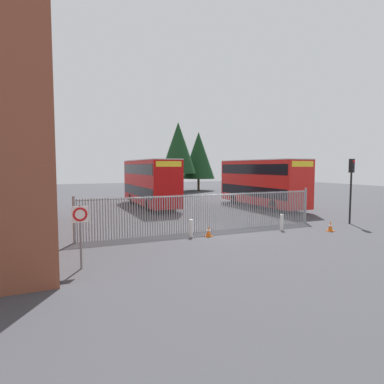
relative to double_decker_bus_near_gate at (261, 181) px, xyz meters
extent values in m
plane|color=#3D3D42|center=(-8.90, -0.23, -2.42)|extent=(100.00, 100.00, 0.00)
cylinder|color=gray|center=(-17.04, -8.23, -1.32)|extent=(0.06, 0.06, 2.20)
cylinder|color=gray|center=(-16.90, -8.23, -1.32)|extent=(0.06, 0.06, 2.20)
cylinder|color=gray|center=(-16.76, -8.23, -1.32)|extent=(0.06, 0.06, 2.20)
cylinder|color=gray|center=(-16.62, -8.23, -1.32)|extent=(0.06, 0.06, 2.20)
cylinder|color=gray|center=(-16.48, -8.23, -1.32)|extent=(0.06, 0.06, 2.20)
cylinder|color=gray|center=(-16.34, -8.23, -1.32)|extent=(0.06, 0.06, 2.20)
cylinder|color=gray|center=(-16.20, -8.23, -1.32)|extent=(0.06, 0.06, 2.20)
cylinder|color=gray|center=(-16.06, -8.23, -1.32)|extent=(0.06, 0.06, 2.20)
cylinder|color=gray|center=(-15.92, -8.23, -1.32)|extent=(0.06, 0.06, 2.20)
cylinder|color=gray|center=(-15.78, -8.23, -1.32)|extent=(0.06, 0.06, 2.20)
cylinder|color=gray|center=(-15.64, -8.23, -1.32)|extent=(0.06, 0.06, 2.20)
cylinder|color=gray|center=(-15.50, -8.23, -1.32)|extent=(0.06, 0.06, 2.20)
cylinder|color=gray|center=(-15.36, -8.23, -1.32)|extent=(0.06, 0.06, 2.20)
cylinder|color=gray|center=(-15.22, -8.23, -1.32)|extent=(0.06, 0.06, 2.20)
cylinder|color=gray|center=(-15.08, -8.23, -1.32)|extent=(0.06, 0.06, 2.20)
cylinder|color=gray|center=(-14.95, -8.23, -1.32)|extent=(0.06, 0.06, 2.20)
cylinder|color=gray|center=(-14.81, -8.23, -1.32)|extent=(0.06, 0.06, 2.20)
cylinder|color=gray|center=(-14.67, -8.23, -1.32)|extent=(0.06, 0.06, 2.20)
cylinder|color=gray|center=(-14.53, -8.23, -1.32)|extent=(0.06, 0.06, 2.20)
cylinder|color=gray|center=(-14.39, -8.23, -1.32)|extent=(0.06, 0.06, 2.20)
cylinder|color=gray|center=(-14.25, -8.23, -1.32)|extent=(0.06, 0.06, 2.20)
cylinder|color=gray|center=(-14.11, -8.23, -1.32)|extent=(0.06, 0.06, 2.20)
cylinder|color=gray|center=(-13.97, -8.23, -1.32)|extent=(0.06, 0.06, 2.20)
cylinder|color=gray|center=(-13.83, -8.23, -1.32)|extent=(0.06, 0.06, 2.20)
cylinder|color=gray|center=(-13.69, -8.23, -1.32)|extent=(0.06, 0.06, 2.20)
cylinder|color=gray|center=(-13.55, -8.23, -1.32)|extent=(0.06, 0.06, 2.20)
cylinder|color=gray|center=(-13.41, -8.23, -1.32)|extent=(0.06, 0.06, 2.20)
cylinder|color=gray|center=(-13.27, -8.23, -1.32)|extent=(0.06, 0.06, 2.20)
cylinder|color=gray|center=(-13.13, -8.23, -1.32)|extent=(0.06, 0.06, 2.20)
cylinder|color=gray|center=(-12.99, -8.23, -1.32)|extent=(0.06, 0.06, 2.20)
cylinder|color=gray|center=(-12.85, -8.23, -1.32)|extent=(0.06, 0.06, 2.20)
cylinder|color=gray|center=(-12.72, -8.23, -1.32)|extent=(0.06, 0.06, 2.20)
cylinder|color=gray|center=(-12.58, -8.23, -1.32)|extent=(0.06, 0.06, 2.20)
cylinder|color=gray|center=(-12.44, -8.23, -1.32)|extent=(0.06, 0.06, 2.20)
cylinder|color=gray|center=(-12.30, -8.23, -1.32)|extent=(0.06, 0.06, 2.20)
cylinder|color=gray|center=(-12.16, -8.23, -1.32)|extent=(0.06, 0.06, 2.20)
cylinder|color=gray|center=(-12.02, -8.23, -1.32)|extent=(0.06, 0.06, 2.20)
cylinder|color=gray|center=(-11.88, -8.23, -1.32)|extent=(0.06, 0.06, 2.20)
cylinder|color=gray|center=(-11.74, -8.23, -1.32)|extent=(0.06, 0.06, 2.20)
cylinder|color=gray|center=(-11.60, -8.23, -1.32)|extent=(0.06, 0.06, 2.20)
cylinder|color=gray|center=(-11.46, -8.23, -1.32)|extent=(0.06, 0.06, 2.20)
cylinder|color=gray|center=(-11.32, -8.23, -1.32)|extent=(0.06, 0.06, 2.20)
cylinder|color=gray|center=(-11.18, -8.23, -1.32)|extent=(0.06, 0.06, 2.20)
cylinder|color=gray|center=(-11.04, -8.23, -1.32)|extent=(0.06, 0.06, 2.20)
cylinder|color=gray|center=(-10.90, -8.23, -1.32)|extent=(0.06, 0.06, 2.20)
cylinder|color=gray|center=(-10.76, -8.23, -1.32)|extent=(0.06, 0.06, 2.20)
cylinder|color=gray|center=(-10.62, -8.23, -1.32)|extent=(0.06, 0.06, 2.20)
cylinder|color=gray|center=(-10.49, -8.23, -1.32)|extent=(0.06, 0.06, 2.20)
cylinder|color=gray|center=(-10.35, -8.23, -1.32)|extent=(0.06, 0.06, 2.20)
cylinder|color=gray|center=(-10.21, -8.23, -1.32)|extent=(0.06, 0.06, 2.20)
cylinder|color=gray|center=(-10.07, -8.23, -1.32)|extent=(0.06, 0.06, 2.20)
cylinder|color=gray|center=(-9.93, -8.23, -1.32)|extent=(0.06, 0.06, 2.20)
cylinder|color=gray|center=(-9.79, -8.23, -1.32)|extent=(0.06, 0.06, 2.20)
cylinder|color=gray|center=(-9.65, -8.23, -1.32)|extent=(0.06, 0.06, 2.20)
cylinder|color=gray|center=(-9.51, -8.23, -1.32)|extent=(0.06, 0.06, 2.20)
cylinder|color=gray|center=(-9.37, -8.23, -1.32)|extent=(0.06, 0.06, 2.20)
cylinder|color=gray|center=(-9.23, -8.23, -1.32)|extent=(0.06, 0.06, 2.20)
cylinder|color=gray|center=(-9.09, -8.23, -1.32)|extent=(0.06, 0.06, 2.20)
cylinder|color=gray|center=(-8.95, -8.23, -1.32)|extent=(0.06, 0.06, 2.20)
cylinder|color=gray|center=(-8.81, -8.23, -1.32)|extent=(0.06, 0.06, 2.20)
cylinder|color=gray|center=(-8.67, -8.23, -1.32)|extent=(0.06, 0.06, 2.20)
cylinder|color=gray|center=(-8.53, -8.23, -1.32)|extent=(0.06, 0.06, 2.20)
cylinder|color=gray|center=(-8.39, -8.23, -1.32)|extent=(0.06, 0.06, 2.20)
cylinder|color=gray|center=(-8.26, -8.23, -1.32)|extent=(0.06, 0.06, 2.20)
cylinder|color=gray|center=(-8.12, -8.23, -1.32)|extent=(0.06, 0.06, 2.20)
cylinder|color=gray|center=(-7.98, -8.23, -1.32)|extent=(0.06, 0.06, 2.20)
cylinder|color=gray|center=(-7.84, -8.23, -1.32)|extent=(0.06, 0.06, 2.20)
cylinder|color=gray|center=(-7.70, -8.23, -1.32)|extent=(0.06, 0.06, 2.20)
cylinder|color=gray|center=(-7.56, -8.23, -1.32)|extent=(0.06, 0.06, 2.20)
cylinder|color=gray|center=(-7.42, -8.23, -1.32)|extent=(0.06, 0.06, 2.20)
cylinder|color=gray|center=(-7.28, -8.23, -1.32)|extent=(0.06, 0.06, 2.20)
cylinder|color=gray|center=(-7.14, -8.23, -1.32)|extent=(0.06, 0.06, 2.20)
cylinder|color=gray|center=(-7.00, -8.23, -1.32)|extent=(0.06, 0.06, 2.20)
cylinder|color=gray|center=(-6.86, -8.23, -1.32)|extent=(0.06, 0.06, 2.20)
cylinder|color=gray|center=(-6.72, -8.23, -1.32)|extent=(0.06, 0.06, 2.20)
cylinder|color=gray|center=(-6.58, -8.23, -1.32)|extent=(0.06, 0.06, 2.20)
cylinder|color=gray|center=(-6.44, -8.23, -1.32)|extent=(0.06, 0.06, 2.20)
cylinder|color=gray|center=(-6.30, -8.23, -1.32)|extent=(0.06, 0.06, 2.20)
cylinder|color=gray|center=(-6.16, -8.23, -1.32)|extent=(0.06, 0.06, 2.20)
cylinder|color=gray|center=(-6.02, -8.23, -1.32)|extent=(0.06, 0.06, 2.20)
cylinder|color=gray|center=(-5.89, -8.23, -1.32)|extent=(0.06, 0.06, 2.20)
cylinder|color=gray|center=(-5.75, -8.23, -1.32)|extent=(0.06, 0.06, 2.20)
cylinder|color=gray|center=(-5.61, -8.23, -1.32)|extent=(0.06, 0.06, 2.20)
cylinder|color=gray|center=(-5.47, -8.23, -1.32)|extent=(0.06, 0.06, 2.20)
cylinder|color=gray|center=(-5.33, -8.23, -1.32)|extent=(0.06, 0.06, 2.20)
cylinder|color=gray|center=(-5.19, -8.23, -1.32)|extent=(0.06, 0.06, 2.20)
cylinder|color=gray|center=(-5.05, -8.23, -1.32)|extent=(0.06, 0.06, 2.20)
cylinder|color=gray|center=(-4.91, -8.23, -1.32)|extent=(0.06, 0.06, 2.20)
cylinder|color=gray|center=(-4.77, -8.23, -1.32)|extent=(0.06, 0.06, 2.20)
cylinder|color=gray|center=(-4.63, -8.23, -1.32)|extent=(0.06, 0.06, 2.20)
cylinder|color=gray|center=(-4.49, -8.23, -1.32)|extent=(0.06, 0.06, 2.20)
cylinder|color=gray|center=(-4.35, -8.23, -1.32)|extent=(0.06, 0.06, 2.20)
cylinder|color=gray|center=(-4.21, -8.23, -1.32)|extent=(0.06, 0.06, 2.20)
cylinder|color=gray|center=(-4.07, -8.23, -1.32)|extent=(0.06, 0.06, 2.20)
cylinder|color=gray|center=(-3.93, -8.23, -1.32)|extent=(0.06, 0.06, 2.20)
cylinder|color=gray|center=(-3.79, -8.23, -1.32)|extent=(0.06, 0.06, 2.20)
cylinder|color=gray|center=(-3.66, -8.23, -1.32)|extent=(0.06, 0.06, 2.20)
cylinder|color=gray|center=(-3.52, -8.23, -1.32)|extent=(0.06, 0.06, 2.20)
cylinder|color=gray|center=(-3.38, -8.23, -1.32)|extent=(0.06, 0.06, 2.20)
cylinder|color=gray|center=(-3.24, -8.23, -1.32)|extent=(0.06, 0.06, 2.20)
cylinder|color=gray|center=(-3.10, -8.23, -1.32)|extent=(0.06, 0.06, 2.20)
cylinder|color=gray|center=(-2.96, -8.23, -1.32)|extent=(0.06, 0.06, 2.20)
cylinder|color=gray|center=(-2.82, -8.23, -1.32)|extent=(0.06, 0.06, 2.20)
cylinder|color=gray|center=(-2.68, -8.23, -1.32)|extent=(0.06, 0.06, 2.20)
cylinder|color=gray|center=(-2.54, -8.23, -1.32)|extent=(0.06, 0.06, 2.20)
cylinder|color=gray|center=(-2.40, -8.23, -1.32)|extent=(0.06, 0.06, 2.20)
cylinder|color=gray|center=(-2.26, -8.23, -1.32)|extent=(0.06, 0.06, 2.20)
cylinder|color=gray|center=(-9.65, -8.23, -0.30)|extent=(14.77, 0.07, 0.07)
cylinder|color=gray|center=(-17.04, -8.23, -1.25)|extent=(0.14, 0.14, 2.35)
cylinder|color=gray|center=(-2.26, -8.23, -1.25)|extent=(0.14, 0.14, 2.35)
cube|color=red|center=(0.00, 0.01, -0.07)|extent=(2.50, 10.80, 4.00)
cube|color=black|center=(0.00, 0.01, -0.87)|extent=(2.54, 10.37, 0.90)
cube|color=black|center=(0.00, 0.01, 1.13)|extent=(2.54, 10.37, 0.90)
cube|color=yellow|center=(0.00, -5.34, 1.58)|extent=(2.12, 0.12, 0.44)
cube|color=silver|center=(0.00, 0.01, 1.96)|extent=(2.50, 10.80, 0.08)
cylinder|color=black|center=(-1.10, -3.34, -1.90)|extent=(0.30, 1.04, 1.04)
cylinder|color=black|center=(1.10, -3.34, -1.90)|extent=(0.30, 1.04, 1.04)
cylinder|color=black|center=(-1.10, 2.98, -1.90)|extent=(0.30, 1.04, 1.04)
cylinder|color=black|center=(1.10, 2.98, -1.90)|extent=(0.30, 1.04, 1.04)
cube|color=#B70C0C|center=(-9.47, 4.42, -0.07)|extent=(2.50, 10.80, 4.00)
cube|color=black|center=(-9.47, 4.42, -0.87)|extent=(2.54, 10.37, 0.90)
cube|color=black|center=(-9.47, 4.42, 1.13)|extent=(2.54, 10.37, 0.90)
cube|color=yellow|center=(-9.47, -0.93, 1.58)|extent=(2.12, 0.12, 0.44)
cube|color=silver|center=(-9.47, 4.42, 1.96)|extent=(2.50, 10.80, 0.08)
cylinder|color=black|center=(-10.57, 1.07, -1.90)|extent=(0.30, 1.04, 1.04)
cylinder|color=black|center=(-8.37, 1.07, -1.90)|extent=(0.30, 1.04, 1.04)
cylinder|color=black|center=(-10.57, 7.39, -1.90)|extent=(0.30, 1.04, 1.04)
cylinder|color=black|center=(-8.37, 7.39, -1.90)|extent=(0.30, 1.04, 1.04)
cylinder|color=silver|center=(-11.17, -9.32, -1.95)|extent=(0.20, 0.20, 0.95)
cylinder|color=silver|center=(-5.46, -9.75, -1.95)|extent=(0.20, 0.20, 0.95)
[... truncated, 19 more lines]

